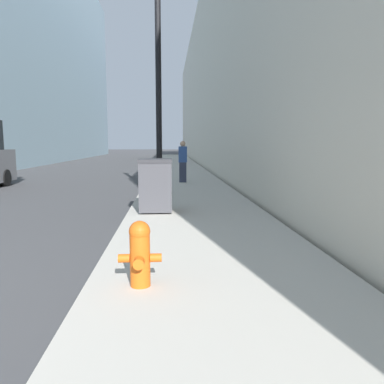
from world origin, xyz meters
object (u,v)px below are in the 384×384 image
object	(u,v)px
trash_bin	(156,185)
lamppost	(158,77)
pedestrian_on_sidewalk	(183,162)
fire_hydrant	(140,252)

from	to	relation	value
trash_bin	lamppost	bearing A→B (deg)	89.55
lamppost	pedestrian_on_sidewalk	bearing A→B (deg)	77.26
trash_bin	pedestrian_on_sidewalk	size ratio (longest dim) A/B	0.73
fire_hydrant	pedestrian_on_sidewalk	xyz separation A→B (m)	(0.85, 10.60, 0.43)
fire_hydrant	lamppost	bearing A→B (deg)	89.66
lamppost	fire_hydrant	bearing A→B (deg)	-90.34
lamppost	pedestrian_on_sidewalk	world-z (taller)	lamppost
lamppost	pedestrian_on_sidewalk	distance (m)	4.46
trash_bin	fire_hydrant	bearing A→B (deg)	-90.27
lamppost	pedestrian_on_sidewalk	size ratio (longest dim) A/B	3.91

